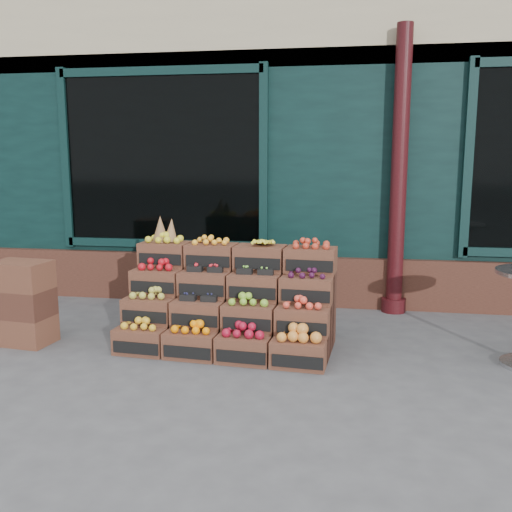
# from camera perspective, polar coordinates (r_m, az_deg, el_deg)

# --- Properties ---
(ground) EXTENTS (60.00, 60.00, 0.00)m
(ground) POSITION_cam_1_polar(r_m,az_deg,el_deg) (4.95, 0.97, -11.21)
(ground) COLOR #4E4E51
(ground) RESTS_ON ground
(shop_facade) EXTENTS (12.00, 6.24, 4.80)m
(shop_facade) POSITION_cam_1_polar(r_m,az_deg,el_deg) (9.72, 5.62, 13.50)
(shop_facade) COLOR black
(shop_facade) RESTS_ON ground
(crate_display) EXTENTS (2.00, 1.08, 1.21)m
(crate_display) POSITION_cam_1_polar(r_m,az_deg,el_deg) (5.44, -2.65, -5.12)
(crate_display) COLOR brown
(crate_display) RESTS_ON ground
(spare_crates) EXTENTS (0.57, 0.43, 0.80)m
(spare_crates) POSITION_cam_1_polar(r_m,az_deg,el_deg) (5.92, -22.33, -4.34)
(spare_crates) COLOR brown
(spare_crates) RESTS_ON ground
(shopkeeper) EXTENTS (0.82, 0.58, 2.13)m
(shopkeeper) POSITION_cam_1_polar(r_m,az_deg,el_deg) (7.54, -5.45, 4.42)
(shopkeeper) COLOR #175120
(shopkeeper) RESTS_ON ground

